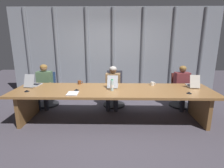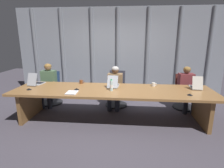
{
  "view_description": "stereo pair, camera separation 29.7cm",
  "coord_description": "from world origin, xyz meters",
  "px_view_note": "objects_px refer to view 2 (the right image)",
  "views": [
    {
      "loc": [
        0.06,
        -3.86,
        1.85
      ],
      "look_at": [
        -0.02,
        0.1,
        0.83
      ],
      "focal_mm": 29.03,
      "sensor_mm": 36.0,
      "label": 1
    },
    {
      "loc": [
        0.35,
        -3.84,
        1.85
      ],
      "look_at": [
        -0.02,
        0.1,
        0.83
      ],
      "focal_mm": 29.03,
      "sensor_mm": 36.0,
      "label": 2
    }
  ],
  "objects_px": {
    "office_chair_left_end": "(52,92)",
    "office_chair_center": "(184,96)",
    "laptop_left_mid": "(114,84)",
    "person_center": "(187,86)",
    "spiral_notepad": "(72,93)",
    "laptop_left_end": "(36,82)",
    "conference_mic_right_side": "(190,94)",
    "laptop_center": "(196,86)",
    "conference_mic_middle": "(29,89)",
    "conference_mic_left_side": "(77,89)",
    "person_left_mid": "(115,85)",
    "water_bottle_primary": "(111,85)",
    "office_chair_left_mid": "(117,93)",
    "coffee_mug_far": "(81,82)",
    "coffee_mug_near": "(154,84)",
    "person_left_end": "(48,82)"
  },
  "relations": [
    {
      "from": "laptop_center",
      "to": "conference_mic_middle",
      "type": "bearing_deg",
      "value": 102.71
    },
    {
      "from": "laptop_left_mid",
      "to": "person_left_end",
      "type": "bearing_deg",
      "value": 76.4
    },
    {
      "from": "office_chair_left_mid",
      "to": "conference_mic_right_side",
      "type": "relative_size",
      "value": 8.67
    },
    {
      "from": "laptop_left_end",
      "to": "laptop_left_mid",
      "type": "height_order",
      "value": "laptop_left_end"
    },
    {
      "from": "office_chair_left_end",
      "to": "office_chair_left_mid",
      "type": "bearing_deg",
      "value": 81.53
    },
    {
      "from": "person_center",
      "to": "conference_mic_right_side",
      "type": "xyz_separation_m",
      "value": [
        -0.27,
        -1.08,
        0.12
      ]
    },
    {
      "from": "laptop_center",
      "to": "office_chair_left_end",
      "type": "bearing_deg",
      "value": 84.94
    },
    {
      "from": "office_chair_left_mid",
      "to": "office_chair_center",
      "type": "xyz_separation_m",
      "value": [
        1.84,
        -0.01,
        -0.02
      ]
    },
    {
      "from": "water_bottle_primary",
      "to": "person_left_mid",
      "type": "bearing_deg",
      "value": 89.95
    },
    {
      "from": "laptop_left_end",
      "to": "conference_mic_middle",
      "type": "distance_m",
      "value": 0.46
    },
    {
      "from": "office_chair_left_mid",
      "to": "office_chair_center",
      "type": "bearing_deg",
      "value": 92.3
    },
    {
      "from": "office_chair_left_mid",
      "to": "spiral_notepad",
      "type": "height_order",
      "value": "office_chair_left_mid"
    },
    {
      "from": "laptop_left_end",
      "to": "conference_mic_right_side",
      "type": "bearing_deg",
      "value": -90.81
    },
    {
      "from": "conference_mic_middle",
      "to": "laptop_left_mid",
      "type": "bearing_deg",
      "value": 13.62
    },
    {
      "from": "laptop_left_end",
      "to": "spiral_notepad",
      "type": "xyz_separation_m",
      "value": [
        1.08,
        -0.61,
        -0.05
      ]
    },
    {
      "from": "laptop_left_end",
      "to": "conference_mic_left_side",
      "type": "height_order",
      "value": "laptop_left_end"
    },
    {
      "from": "laptop_left_end",
      "to": "office_chair_center",
      "type": "distance_m",
      "value": 3.85
    },
    {
      "from": "person_left_end",
      "to": "conference_mic_left_side",
      "type": "relative_size",
      "value": 10.52
    },
    {
      "from": "laptop_center",
      "to": "laptop_left_mid",
      "type": "bearing_deg",
      "value": 96.34
    },
    {
      "from": "office_chair_center",
      "to": "conference_mic_middle",
      "type": "xyz_separation_m",
      "value": [
        -3.7,
        -1.16,
        0.42
      ]
    },
    {
      "from": "office_chair_center",
      "to": "water_bottle_primary",
      "type": "distance_m",
      "value": 2.22
    },
    {
      "from": "office_chair_left_mid",
      "to": "spiral_notepad",
      "type": "bearing_deg",
      "value": -30.06
    },
    {
      "from": "laptop_left_end",
      "to": "person_center",
      "type": "height_order",
      "value": "person_center"
    },
    {
      "from": "laptop_center",
      "to": "coffee_mug_near",
      "type": "height_order",
      "value": "laptop_center"
    },
    {
      "from": "office_chair_center",
      "to": "person_left_end",
      "type": "xyz_separation_m",
      "value": [
        -3.72,
        -0.15,
        0.32
      ]
    },
    {
      "from": "person_center",
      "to": "conference_mic_left_side",
      "type": "xyz_separation_m",
      "value": [
        -2.63,
        -0.9,
        0.12
      ]
    },
    {
      "from": "person_left_mid",
      "to": "coffee_mug_far",
      "type": "xyz_separation_m",
      "value": [
        -0.81,
        -0.35,
        0.15
      ]
    },
    {
      "from": "spiral_notepad",
      "to": "person_center",
      "type": "bearing_deg",
      "value": 21.78
    },
    {
      "from": "coffee_mug_near",
      "to": "coffee_mug_far",
      "type": "height_order",
      "value": "coffee_mug_far"
    },
    {
      "from": "laptop_left_mid",
      "to": "person_center",
      "type": "bearing_deg",
      "value": -69.81
    },
    {
      "from": "conference_mic_left_side",
      "to": "conference_mic_middle",
      "type": "distance_m",
      "value": 1.05
    },
    {
      "from": "office_chair_left_end",
      "to": "spiral_notepad",
      "type": "xyz_separation_m",
      "value": [
        1.03,
        -1.32,
        0.41
      ]
    },
    {
      "from": "office_chair_left_mid",
      "to": "person_left_mid",
      "type": "xyz_separation_m",
      "value": [
        -0.04,
        -0.16,
        0.28
      ]
    },
    {
      "from": "office_chair_center",
      "to": "conference_mic_right_side",
      "type": "height_order",
      "value": "office_chair_center"
    },
    {
      "from": "coffee_mug_near",
      "to": "laptop_left_mid",
      "type": "bearing_deg",
      "value": -172.98
    },
    {
      "from": "laptop_left_mid",
      "to": "office_chair_center",
      "type": "relative_size",
      "value": 0.51
    },
    {
      "from": "water_bottle_primary",
      "to": "coffee_mug_near",
      "type": "bearing_deg",
      "value": 25.9
    },
    {
      "from": "coffee_mug_far",
      "to": "person_center",
      "type": "bearing_deg",
      "value": 7.51
    },
    {
      "from": "office_chair_center",
      "to": "person_left_mid",
      "type": "bearing_deg",
      "value": -89.79
    },
    {
      "from": "office_chair_center",
      "to": "laptop_left_end",
      "type": "bearing_deg",
      "value": -83.84
    },
    {
      "from": "laptop_left_mid",
      "to": "coffee_mug_near",
      "type": "bearing_deg",
      "value": -79.69
    },
    {
      "from": "laptop_center",
      "to": "water_bottle_primary",
      "type": "distance_m",
      "value": 1.92
    },
    {
      "from": "office_chair_center",
      "to": "person_left_end",
      "type": "relative_size",
      "value": 0.77
    },
    {
      "from": "office_chair_left_end",
      "to": "office_chair_center",
      "type": "height_order",
      "value": "office_chair_left_end"
    },
    {
      "from": "laptop_center",
      "to": "coffee_mug_near",
      "type": "bearing_deg",
      "value": 90.15
    },
    {
      "from": "office_chair_left_mid",
      "to": "coffee_mug_near",
      "type": "bearing_deg",
      "value": 59.06
    },
    {
      "from": "person_left_mid",
      "to": "water_bottle_primary",
      "type": "height_order",
      "value": "person_left_mid"
    },
    {
      "from": "laptop_left_end",
      "to": "office_chair_left_mid",
      "type": "relative_size",
      "value": 0.48
    },
    {
      "from": "laptop_left_mid",
      "to": "conference_mic_left_side",
      "type": "relative_size",
      "value": 4.15
    },
    {
      "from": "person_left_end",
      "to": "office_chair_center",
      "type": "bearing_deg",
      "value": 87.95
    }
  ]
}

